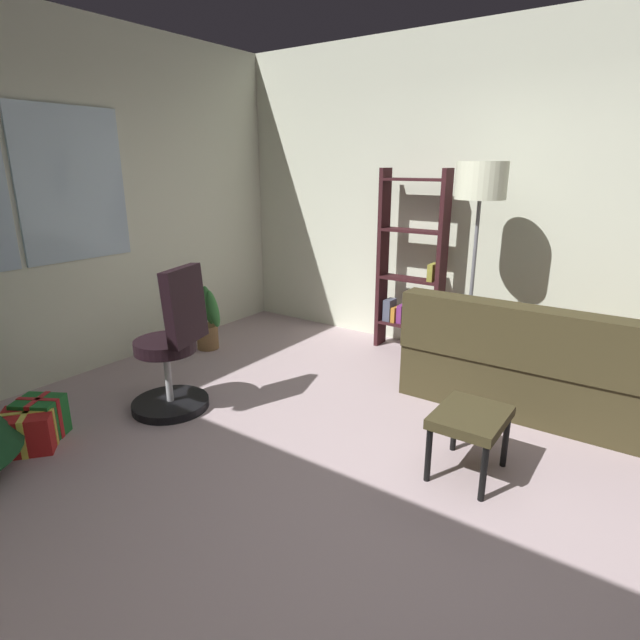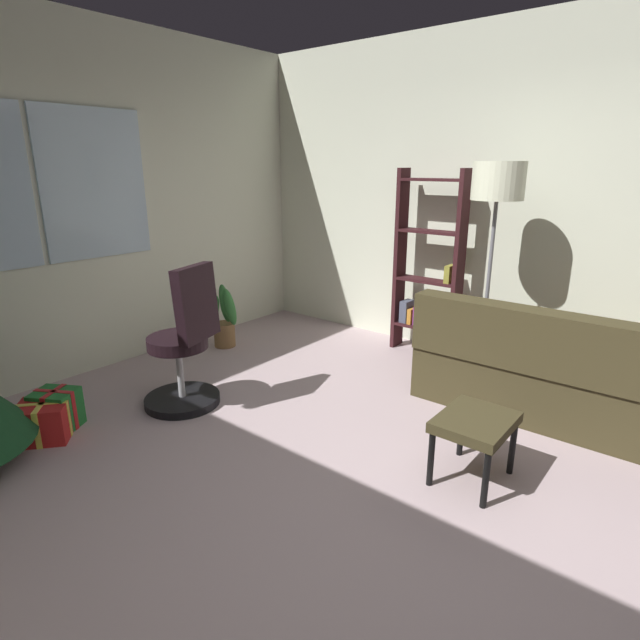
{
  "view_description": "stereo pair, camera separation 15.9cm",
  "coord_description": "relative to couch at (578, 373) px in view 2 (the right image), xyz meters",
  "views": [
    {
      "loc": [
        -2.17,
        -0.92,
        1.74
      ],
      "look_at": [
        -0.2,
        0.47,
        1.0
      ],
      "focal_mm": 28.46,
      "sensor_mm": 36.0,
      "label": 1
    },
    {
      "loc": [
        -2.07,
        -1.04,
        1.74
      ],
      "look_at": [
        -0.2,
        0.47,
        1.0
      ],
      "focal_mm": 28.46,
      "sensor_mm": 36.0,
      "label": 2
    }
  ],
  "objects": [
    {
      "name": "office_chair",
      "position": [
        -1.74,
        2.28,
        0.13
      ],
      "size": [
        0.56,
        0.57,
        1.08
      ],
      "color": "black",
      "rests_on": "ground_plane"
    },
    {
      "name": "wall_right_with_frames",
      "position": [
        0.67,
        0.36,
        1.15
      ],
      "size": [
        0.12,
        6.27,
        2.88
      ],
      "color": "silver",
      "rests_on": "ground_plane"
    },
    {
      "name": "bookshelf",
      "position": [
        0.41,
        1.44,
        0.46
      ],
      "size": [
        0.18,
        0.64,
        1.71
      ],
      "color": "#35161A",
      "rests_on": "ground_plane"
    },
    {
      "name": "footstool",
      "position": [
        -1.3,
        0.24,
        0.04
      ],
      "size": [
        0.46,
        0.37,
        0.39
      ],
      "color": "#3B341D",
      "rests_on": "ground_plane"
    },
    {
      "name": "couch",
      "position": [
        0.0,
        0.0,
        0.0
      ],
      "size": [
        1.62,
        1.88,
        0.83
      ],
      "color": "#3B341D",
      "rests_on": "ground_plane"
    },
    {
      "name": "ground_plane",
      "position": [
        -1.75,
        0.36,
        -0.34
      ],
      "size": [
        4.74,
        6.27,
        0.1
      ],
      "primitive_type": "cube",
      "color": "#B7A0A5"
    },
    {
      "name": "potted_plant",
      "position": [
        -0.72,
        3.06,
        -0.0
      ],
      "size": [
        0.29,
        0.39,
        0.68
      ],
      "color": "olive",
      "rests_on": "ground_plane"
    },
    {
      "name": "floor_lamp",
      "position": [
        0.06,
        0.74,
        1.22
      ],
      "size": [
        0.39,
        0.39,
        1.77
      ],
      "color": "slate",
      "rests_on": "ground_plane"
    },
    {
      "name": "gift_box_red",
      "position": [
        -2.64,
        2.62,
        -0.17
      ],
      "size": [
        0.42,
        0.42,
        0.25
      ],
      "color": "red",
      "rests_on": "ground_plane"
    },
    {
      "name": "gift_box_green",
      "position": [
        -2.52,
        2.69,
        -0.16
      ],
      "size": [
        0.33,
        0.35,
        0.28
      ],
      "color": "#1E722D",
      "rests_on": "ground_plane"
    },
    {
      "name": "wall_back_with_windows",
      "position": [
        -1.76,
        3.54,
        1.15
      ],
      "size": [
        4.74,
        0.12,
        2.88
      ],
      "color": "silver",
      "rests_on": "ground_plane"
    }
  ]
}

